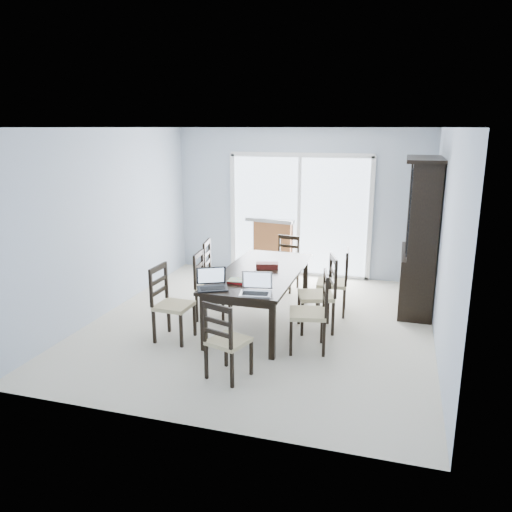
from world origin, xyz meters
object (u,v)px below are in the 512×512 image
object	(u,v)px
dining_table	(261,276)
chair_right_far	(339,275)
chair_right_mid	(324,285)
chair_end_far	(287,257)
chair_end_near	(223,333)
hot_tub	(263,235)
cell_phone	(249,295)
laptop_silver	(256,290)
chair_left_far	(214,265)
china_hutch	(420,237)
laptop_dark	(212,285)
chair_left_near	(167,295)
chair_right_near	(316,303)
chair_left_mid	(206,278)
game_box	(267,266)

from	to	relation	value
dining_table	chair_right_far	size ratio (longest dim) A/B	2.00
chair_right_mid	chair_end_far	world-z (taller)	chair_right_mid
chair_end_near	hot_tub	world-z (taller)	chair_end_near
chair_right_mid	cell_phone	distance (m)	1.26
laptop_silver	chair_end_near	bearing A→B (deg)	-111.72
chair_left_far	chair_end_far	bearing A→B (deg)	127.80
china_hutch	chair_end_near	xyz separation A→B (m)	(-1.97, -2.87, -0.54)
dining_table	chair_end_far	world-z (taller)	chair_end_far
chair_right_far	laptop_dark	xyz separation A→B (m)	(-1.29, -1.60, 0.23)
chair_left_far	chair_right_far	distance (m)	1.87
chair_right_mid	chair_end_far	xyz separation A→B (m)	(-0.87, 1.59, -0.08)
china_hutch	chair_right_far	distance (m)	1.31
china_hutch	laptop_silver	bearing A→B (deg)	-129.47
cell_phone	chair_right_mid	bearing A→B (deg)	90.22
china_hutch	cell_phone	bearing A→B (deg)	-129.95
chair_left_far	cell_phone	world-z (taller)	chair_left_far
chair_left_far	cell_phone	distance (m)	1.96
chair_left_near	cell_phone	distance (m)	1.16
chair_right_near	laptop_dark	distance (m)	1.24
laptop_silver	cell_phone	world-z (taller)	laptop_silver
dining_table	chair_end_near	world-z (taller)	chair_end_near
chair_right_mid	cell_phone	bearing A→B (deg)	128.15
dining_table	hot_tub	world-z (taller)	hot_tub
chair_right_mid	laptop_dark	xyz separation A→B (m)	(-1.18, -0.95, 0.19)
china_hutch	chair_right_near	bearing A→B (deg)	-122.41
laptop_silver	hot_tub	xyz separation A→B (m)	(-1.12, 4.28, -0.31)
chair_right_far	dining_table	bearing A→B (deg)	121.11
dining_table	china_hutch	world-z (taller)	china_hutch
chair_left_near	laptop_silver	xyz separation A→B (m)	(1.20, -0.15, 0.23)
laptop_dark	chair_end_far	bearing A→B (deg)	56.37
chair_right_far	chair_end_far	size ratio (longest dim) A/B	1.09
dining_table	chair_right_near	bearing A→B (deg)	-35.47
chair_left_near	chair_left_far	world-z (taller)	chair_left_far
chair_left_near	laptop_silver	size ratio (longest dim) A/B	2.82
hot_tub	chair_right_mid	bearing A→B (deg)	-61.97
chair_left_near	dining_table	bearing A→B (deg)	131.63
dining_table	cell_phone	distance (m)	1.01
dining_table	chair_left_mid	xyz separation A→B (m)	(-0.79, 0.00, -0.10)
chair_left_far	laptop_silver	distance (m)	1.97
hot_tub	chair_right_near	bearing A→B (deg)	-65.90
cell_phone	game_box	xyz separation A→B (m)	(-0.09, 1.14, 0.03)
laptop_silver	game_box	xyz separation A→B (m)	(-0.16, 1.10, -0.02)
chair_right_mid	chair_right_far	distance (m)	0.66
chair_left_mid	chair_right_mid	bearing A→B (deg)	85.08
laptop_silver	chair_end_far	bearing A→B (deg)	86.24
chair_right_near	chair_right_far	world-z (taller)	chair_right_near
chair_end_far	laptop_dark	xyz separation A→B (m)	(-0.31, -2.54, 0.27)
chair_left_near	chair_right_far	world-z (taller)	chair_left_near
china_hutch	chair_left_far	world-z (taller)	china_hutch
chair_left_mid	chair_end_near	distance (m)	1.83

